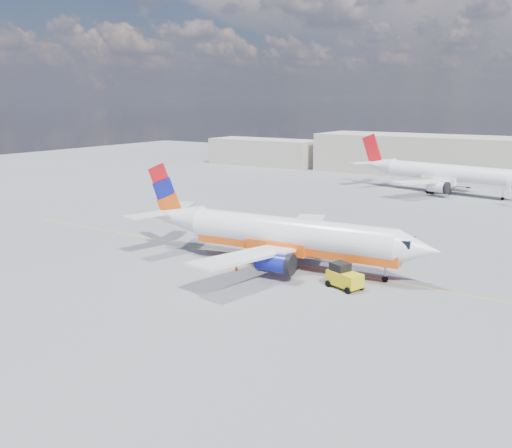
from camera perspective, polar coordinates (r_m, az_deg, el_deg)
The scene contains 8 objects.
ground at distance 52.73m, azimuth 0.08°, elevation -4.42°, with size 240.00×240.00×0.00m, color slate.
taxi_line at distance 55.16m, azimuth 1.79°, elevation -3.66°, with size 70.00×0.15×0.01m, color yellow.
terminal_main at distance 119.90m, azimuth 22.44°, elevation 6.07°, with size 70.00×14.00×8.00m, color #B3AC9A.
terminal_annex at distance 135.93m, azimuth 0.90°, elevation 7.21°, with size 26.00×10.00×6.00m, color #B3AC9A.
main_jet at distance 52.57m, azimuth 2.56°, elevation -1.09°, with size 29.70×23.42×9.00m.
second_jet at distance 99.22m, azimuth 18.13°, elevation 4.73°, with size 30.64×23.73×9.25m.
gse_tug at distance 47.53m, azimuth 8.79°, elevation -5.23°, with size 3.25×2.60×2.06m.
traffic_cone at distance 51.75m, azimuth -1.98°, elevation -4.40°, with size 0.44×0.44×0.62m.
Camera 1 is at (27.71, -42.19, 15.24)m, focal length 40.00 mm.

